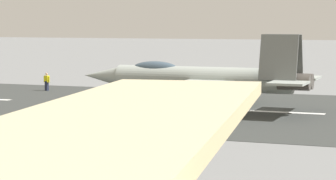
{
  "coord_description": "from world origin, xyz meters",
  "views": [
    {
      "loc": [
        -11.28,
        49.76,
        6.44
      ],
      "look_at": [
        3.98,
        8.62,
        2.2
      ],
      "focal_mm": 76.16,
      "sensor_mm": 36.0,
      "label": 1
    }
  ],
  "objects_px": {
    "fighter_jet": "(203,78)",
    "marker_cone_far": "(47,84)",
    "crew_person": "(47,82)",
    "marker_cone_mid": "(172,88)"
  },
  "relations": [
    {
      "from": "marker_cone_mid",
      "to": "marker_cone_far",
      "type": "relative_size",
      "value": 1.0
    },
    {
      "from": "fighter_jet",
      "to": "marker_cone_mid",
      "type": "relative_size",
      "value": 32.15
    },
    {
      "from": "fighter_jet",
      "to": "crew_person",
      "type": "bearing_deg",
      "value": -26.02
    },
    {
      "from": "marker_cone_far",
      "to": "marker_cone_mid",
      "type": "bearing_deg",
      "value": 180.0
    },
    {
      "from": "marker_cone_mid",
      "to": "marker_cone_far",
      "type": "distance_m",
      "value": 13.23
    },
    {
      "from": "fighter_jet",
      "to": "marker_cone_far",
      "type": "relative_size",
      "value": 32.15
    },
    {
      "from": "marker_cone_mid",
      "to": "fighter_jet",
      "type": "bearing_deg",
      "value": 119.0
    },
    {
      "from": "fighter_jet",
      "to": "marker_cone_mid",
      "type": "xyz_separation_m",
      "value": [
        7.14,
        -12.88,
        -2.08
      ]
    },
    {
      "from": "fighter_jet",
      "to": "marker_cone_far",
      "type": "height_order",
      "value": "fighter_jet"
    },
    {
      "from": "crew_person",
      "to": "marker_cone_mid",
      "type": "height_order",
      "value": "crew_person"
    }
  ]
}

